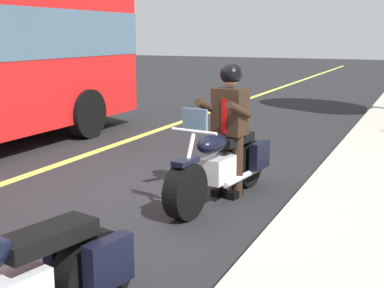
# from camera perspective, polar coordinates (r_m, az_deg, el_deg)

# --- Properties ---
(ground_plane) EXTENTS (80.00, 80.00, 0.00)m
(ground_plane) POSITION_cam_1_polar(r_m,az_deg,el_deg) (7.04, -5.03, -5.12)
(ground_plane) COLOR black
(lane_center_stripe) EXTENTS (60.00, 0.16, 0.01)m
(lane_center_stripe) POSITION_cam_1_polar(r_m,az_deg,el_deg) (8.19, -17.27, -3.11)
(lane_center_stripe) COLOR #E5DB4C
(lane_center_stripe) RESTS_ON ground_plane
(motorcycle_main) EXTENTS (2.22, 0.78, 1.26)m
(motorcycle_main) POSITION_cam_1_polar(r_m,az_deg,el_deg) (6.51, 3.38, -2.39)
(motorcycle_main) COLOR black
(motorcycle_main) RESTS_ON ground_plane
(rider_main) EXTENTS (0.67, 0.61, 1.74)m
(rider_main) POSITION_cam_1_polar(r_m,az_deg,el_deg) (6.55, 4.23, 2.91)
(rider_main) COLOR black
(rider_main) RESTS_ON ground_plane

